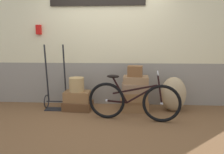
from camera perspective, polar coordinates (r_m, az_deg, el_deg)
name	(u,v)px	position (r m, az deg, el deg)	size (l,w,h in m)	color
ground	(106,117)	(4.03, -1.75, -10.71)	(8.75, 5.20, 0.06)	brown
station_building	(109,46)	(4.62, -0.75, 8.46)	(6.75, 0.74, 2.54)	gray
suitcase_0	(78,106)	(4.36, -9.20, -7.66)	(0.56, 0.40, 0.17)	brown
suitcase_1	(77,96)	(4.34, -9.43, -5.16)	(0.50, 0.35, 0.21)	olive
suitcase_2	(134,105)	(4.29, 6.01, -7.59)	(0.54, 0.41, 0.21)	olive
suitcase_3	(134,96)	(4.20, 6.08, -5.24)	(0.50, 0.39, 0.17)	olive
suitcase_4	(135,88)	(4.16, 6.24, -2.94)	(0.49, 0.36, 0.17)	#937051
suitcase_5	(136,80)	(4.17, 6.50, -0.72)	(0.49, 0.38, 0.14)	#9E754C
suitcase_6	(135,71)	(4.11, 6.30, 1.58)	(0.28, 0.23, 0.21)	brown
wicker_basket	(77,84)	(4.28, -9.59, -2.02)	(0.30, 0.30, 0.28)	tan
luggage_trolley	(56,94)	(4.48, -14.93, -4.49)	(0.46, 0.36, 1.31)	black
burlap_sack	(173,94)	(4.34, 16.33, -4.46)	(0.49, 0.42, 0.68)	tan
bicycle	(133,101)	(3.69, 5.78, -6.45)	(1.60, 0.46, 0.86)	black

